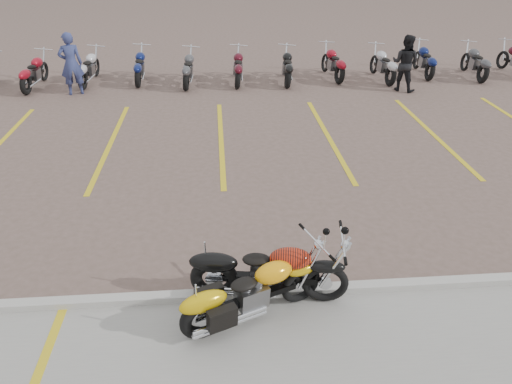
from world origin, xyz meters
TOP-DOWN VIEW (x-y plane):
  - ground at (0.00, 0.00)m, footprint 100.00×100.00m
  - curb at (0.00, -2.00)m, footprint 60.00×0.18m
  - parking_stripes at (0.00, 4.00)m, footprint 38.00×5.50m
  - yellow_cruiser at (0.26, -2.46)m, footprint 1.96×0.93m
  - flame_cruiser at (0.50, -2.06)m, footprint 2.20×0.49m
  - person_a at (-4.49, 8.21)m, footprint 0.80×0.64m
  - person_b at (5.90, 7.76)m, footprint 1.08×1.05m
  - bg_bike_row at (1.47, 9.26)m, footprint 18.82×2.01m

SIDE VIEW (x-z plane):
  - ground at x=0.00m, z-range 0.00..0.00m
  - parking_stripes at x=0.00m, z-range 0.00..0.01m
  - curb at x=0.00m, z-range 0.00..0.12m
  - yellow_cruiser at x=0.26m, z-range 0.00..0.85m
  - flame_cruiser at x=0.50m, z-range 0.00..0.90m
  - bg_bike_row at x=1.47m, z-range 0.00..1.10m
  - person_b at x=5.90m, z-range 0.00..1.75m
  - person_a at x=-4.49m, z-range 0.00..1.90m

